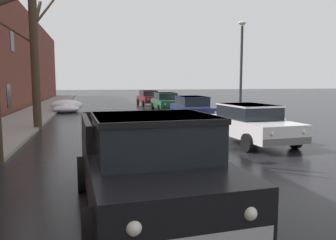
# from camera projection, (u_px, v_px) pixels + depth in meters

# --- Properties ---
(left_sidewalk_slab) EXTENTS (2.82, 80.00, 0.12)m
(left_sidewalk_slab) POSITION_uv_depth(u_px,v_px,m) (4.00, 131.00, 14.69)
(left_sidewalk_slab) COLOR gray
(left_sidewalk_slab) RESTS_ON ground
(snow_bank_near_corner_left) EXTENTS (2.41, 1.33, 0.89)m
(snow_bank_near_corner_left) POSITION_uv_depth(u_px,v_px,m) (67.00, 106.00, 25.34)
(snow_bank_near_corner_left) COLOR white
(snow_bank_near_corner_left) RESTS_ON ground
(snow_bank_along_left_kerb) EXTENTS (3.13, 1.02, 0.70)m
(snow_bank_along_left_kerb) POSITION_uv_depth(u_px,v_px,m) (258.00, 122.00, 15.80)
(snow_bank_along_left_kerb) COLOR white
(snow_bank_along_left_kerb) RESTS_ON ground
(snow_bank_mid_block_left) EXTENTS (1.92, 1.38, 0.66)m
(snow_bank_mid_block_left) POSITION_uv_depth(u_px,v_px,m) (66.00, 109.00, 24.12)
(snow_bank_mid_block_left) COLOR white
(snow_bank_mid_block_left) RESTS_ON ground
(bare_tree_mid_block) EXTENTS (3.12, 2.12, 7.69)m
(bare_tree_mid_block) POSITION_uv_depth(u_px,v_px,m) (34.00, 50.00, 15.31)
(bare_tree_mid_block) COLOR #423323
(bare_tree_mid_block) RESTS_ON ground
(pickup_truck_black_approaching_near_lane) EXTENTS (2.37, 4.97, 1.76)m
(pickup_truck_black_approaching_near_lane) POSITION_uv_depth(u_px,v_px,m) (146.00, 164.00, 5.48)
(pickup_truck_black_approaching_near_lane) COLOR black
(pickup_truck_black_approaching_near_lane) RESTS_ON ground
(sedan_white_parked_kerbside_close) EXTENTS (2.24, 4.37, 1.42)m
(sedan_white_parked_kerbside_close) POSITION_uv_depth(u_px,v_px,m) (250.00, 123.00, 12.08)
(sedan_white_parked_kerbside_close) COLOR silver
(sedan_white_parked_kerbside_close) RESTS_ON ground
(sedan_darkblue_parked_kerbside_mid) EXTENTS (1.95, 4.47, 1.42)m
(sedan_darkblue_parked_kerbside_mid) POSITION_uv_depth(u_px,v_px,m) (193.00, 108.00, 18.95)
(sedan_darkblue_parked_kerbside_mid) COLOR navy
(sedan_darkblue_parked_kerbside_mid) RESTS_ON ground
(sedan_green_parked_far_down_block) EXTENTS (1.89, 4.41, 1.42)m
(sedan_green_parked_far_down_block) POSITION_uv_depth(u_px,v_px,m) (166.00, 101.00, 25.46)
(sedan_green_parked_far_down_block) COLOR #1E5633
(sedan_green_parked_far_down_block) RESTS_ON ground
(sedan_maroon_queued_behind_truck) EXTENTS (2.00, 4.23, 1.42)m
(sedan_maroon_queued_behind_truck) POSITION_uv_depth(u_px,v_px,m) (149.00, 97.00, 31.84)
(sedan_maroon_queued_behind_truck) COLOR maroon
(sedan_maroon_queued_behind_truck) RESTS_ON ground
(street_lamp_post) EXTENTS (0.44, 0.24, 5.55)m
(street_lamp_post) POSITION_uv_depth(u_px,v_px,m) (241.00, 66.00, 18.19)
(street_lamp_post) COLOR #28282D
(street_lamp_post) RESTS_ON ground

